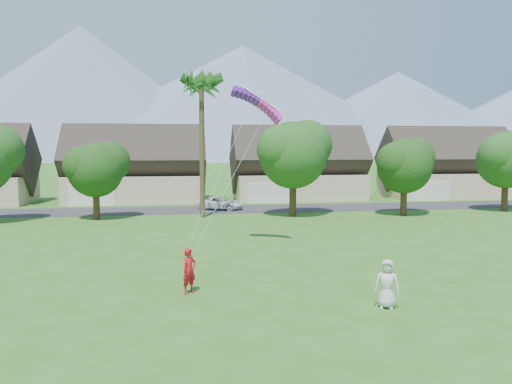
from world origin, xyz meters
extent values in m
plane|color=#2D6019|center=(0.00, 0.00, 0.00)|extent=(500.00, 500.00, 0.00)
cube|color=#2D2D30|center=(0.00, 34.00, 0.01)|extent=(90.00, 7.00, 0.01)
imported|color=red|center=(-3.51, 5.31, 0.96)|extent=(0.82, 0.81, 1.91)
imported|color=silver|center=(3.86, 2.28, 0.93)|extent=(1.08, 0.92, 1.87)
imported|color=white|center=(0.02, 34.00, 0.63)|extent=(4.99, 3.80, 1.26)
cone|color=slate|center=(-55.00, 260.00, 35.00)|extent=(190.00, 190.00, 70.00)
cone|color=slate|center=(30.00, 260.00, 31.00)|extent=(240.00, 240.00, 62.00)
cone|color=slate|center=(120.00, 260.00, 25.00)|extent=(200.00, 200.00, 50.00)
cube|color=beige|center=(-9.00, 43.00, 1.50)|extent=(15.00, 8.00, 3.00)
cube|color=#382D28|center=(-9.00, 43.00, 4.79)|extent=(15.75, 8.15, 8.15)
cube|color=silver|center=(-13.20, 38.94, 1.10)|extent=(4.80, 0.12, 2.20)
cube|color=beige|center=(10.00, 43.00, 1.50)|extent=(15.00, 8.00, 3.00)
cube|color=#382D28|center=(10.00, 43.00, 4.79)|extent=(15.75, 8.15, 8.15)
cube|color=silver|center=(5.80, 38.94, 1.10)|extent=(4.80, 0.12, 2.20)
cube|color=beige|center=(29.00, 43.00, 1.50)|extent=(15.00, 8.00, 3.00)
cube|color=#382D28|center=(29.00, 43.00, 4.79)|extent=(15.75, 8.15, 8.15)
cube|color=silver|center=(24.80, 38.94, 1.10)|extent=(4.80, 0.12, 2.20)
cylinder|color=#47301C|center=(-11.00, 28.50, 1.09)|extent=(0.56, 0.56, 2.18)
sphere|color=#214916|center=(-11.00, 28.50, 4.22)|extent=(4.62, 4.62, 4.62)
cylinder|color=#47301C|center=(6.00, 28.00, 1.41)|extent=(0.62, 0.62, 2.82)
sphere|color=#214916|center=(6.00, 28.00, 5.46)|extent=(5.98, 5.98, 5.98)
cylinder|color=#47301C|center=(16.00, 27.00, 1.15)|extent=(0.58, 0.58, 2.30)
sphere|color=#214916|center=(16.00, 27.00, 4.46)|extent=(4.90, 4.90, 4.90)
cylinder|color=#47301C|center=(27.00, 28.50, 1.28)|extent=(0.60, 0.60, 2.56)
sphere|color=#214916|center=(27.00, 28.50, 4.96)|extent=(5.44, 5.44, 5.44)
cylinder|color=#4C3D26|center=(-2.00, 28.50, 6.00)|extent=(0.44, 0.44, 12.00)
sphere|color=#286021|center=(-2.00, 28.50, 12.30)|extent=(3.00, 3.00, 3.00)
cube|color=#5E18B7|center=(-0.03, 14.30, 8.79)|extent=(1.77, 1.20, 0.50)
cube|color=#DD29B7|center=(1.63, 14.30, 8.79)|extent=(1.77, 1.20, 0.50)
camera|label=1|loc=(-3.76, -15.24, 6.02)|focal=35.00mm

